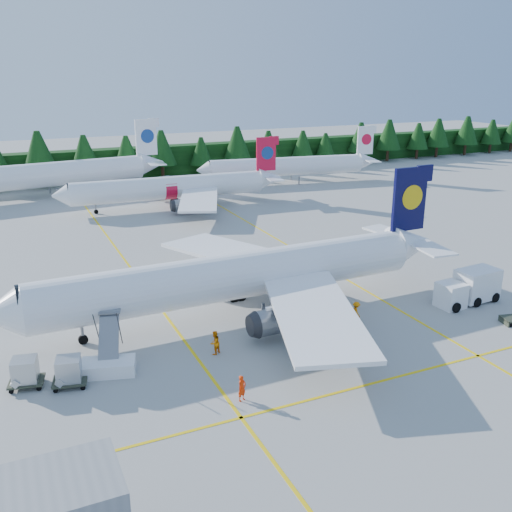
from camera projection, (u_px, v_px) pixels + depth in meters
name	position (u px, v px, depth m)	size (l,w,h in m)	color
ground	(369.00, 339.00, 47.06)	(320.00, 320.00, 0.00)	#9D9E98
taxi_stripe_a	(143.00, 285.00, 58.85)	(0.25, 120.00, 0.01)	yellow
taxi_stripe_b	(311.00, 259.00, 66.71)	(0.25, 120.00, 0.01)	yellow
taxi_stripe_cross	(416.00, 372.00, 41.86)	(80.00, 0.25, 0.01)	yellow
treeline_hedge	(136.00, 162.00, 117.05)	(220.00, 4.00, 6.00)	black
airliner_navy	(227.00, 278.00, 50.22)	(41.50, 34.16, 12.07)	white
airliner_red	(166.00, 188.00, 90.48)	(36.13, 29.68, 10.50)	white
airliner_far_left	(31.00, 176.00, 96.99)	(42.77, 8.87, 12.46)	white
airliner_far_right	(282.00, 166.00, 110.44)	(35.78, 8.38, 10.44)	white
airstairs	(109.00, 362.00, 41.73)	(4.25, 5.77, 3.47)	white
service_truck	(468.00, 287.00, 53.82)	(6.63, 2.78, 3.13)	silver
uld_pair	(47.00, 371.00, 39.62)	(5.45, 3.42, 1.80)	#2F3325
crew_a	(242.00, 388.00, 38.01)	(0.67, 0.44, 1.83)	red
crew_b	(215.00, 343.00, 44.25)	(0.94, 0.73, 1.93)	orange
crew_c	(356.00, 312.00, 49.96)	(0.77, 0.52, 1.85)	orange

